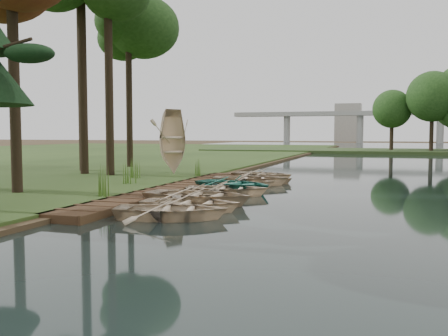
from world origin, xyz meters
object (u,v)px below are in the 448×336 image
(rowboat_1, at_px, (191,201))
(stored_rowboat, at_px, (172,167))
(boardwalk, at_px, (172,190))
(rowboat_0, at_px, (171,207))
(rowboat_2, at_px, (198,194))

(rowboat_1, distance_m, stored_rowboat, 12.27)
(boardwalk, bearing_deg, stored_rowboat, 113.91)
(rowboat_0, xyz_separation_m, rowboat_2, (-0.33, 3.02, 0.06))
(rowboat_1, height_order, stored_rowboat, stored_rowboat)
(rowboat_1, bearing_deg, rowboat_0, 174.58)
(rowboat_1, relative_size, rowboat_2, 0.83)
(boardwalk, xyz_separation_m, rowboat_2, (2.46, -3.21, 0.31))
(stored_rowboat, bearing_deg, boardwalk, -125.71)
(rowboat_0, distance_m, rowboat_1, 1.56)
(boardwalk, relative_size, rowboat_1, 4.80)
(rowboat_2, bearing_deg, boardwalk, 40.35)
(rowboat_1, height_order, rowboat_2, rowboat_2)
(rowboat_1, distance_m, rowboat_2, 1.49)
(rowboat_2, height_order, stored_rowboat, stored_rowboat)
(boardwalk, xyz_separation_m, rowboat_0, (2.79, -6.23, 0.26))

